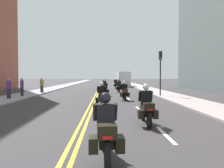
{
  "coord_description": "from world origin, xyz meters",
  "views": [
    {
      "loc": [
        0.88,
        0.27,
        1.96
      ],
      "look_at": [
        1.72,
        27.35,
        1.06
      ],
      "focal_mm": 37.41,
      "sensor_mm": 36.0,
      "label": 1
    }
  ],
  "objects_px": {
    "pedestrian_0": "(42,85)",
    "motorcycle_3": "(124,92)",
    "motorcycle_1": "(146,108)",
    "motorcycle_5": "(119,87)",
    "motorcycle_4": "(105,90)",
    "parked_truck": "(123,80)",
    "motorcycle_0": "(106,133)",
    "motorcycle_7": "(116,84)",
    "motorcycle_2": "(102,97)",
    "traffic_light_near": "(160,65)",
    "motorcycle_6": "(104,85)",
    "pedestrian_1": "(9,89)",
    "pedestrian_2": "(22,87)"
  },
  "relations": [
    {
      "from": "motorcycle_6",
      "to": "pedestrian_2",
      "type": "relative_size",
      "value": 1.22
    },
    {
      "from": "motorcycle_4",
      "to": "traffic_light_near",
      "type": "xyz_separation_m",
      "value": [
        5.33,
        -1.15,
        2.39
      ]
    },
    {
      "from": "motorcycle_5",
      "to": "motorcycle_4",
      "type": "bearing_deg",
      "value": -111.82
    },
    {
      "from": "motorcycle_1",
      "to": "motorcycle_3",
      "type": "distance_m",
      "value": 9.69
    },
    {
      "from": "motorcycle_4",
      "to": "parked_truck",
      "type": "bearing_deg",
      "value": 78.08
    },
    {
      "from": "motorcycle_4",
      "to": "motorcycle_7",
      "type": "bearing_deg",
      "value": 80.55
    },
    {
      "from": "motorcycle_7",
      "to": "parked_truck",
      "type": "distance_m",
      "value": 7.15
    },
    {
      "from": "motorcycle_4",
      "to": "traffic_light_near",
      "type": "height_order",
      "value": "traffic_light_near"
    },
    {
      "from": "motorcycle_5",
      "to": "motorcycle_2",
      "type": "bearing_deg",
      "value": -101.09
    },
    {
      "from": "motorcycle_3",
      "to": "pedestrian_2",
      "type": "bearing_deg",
      "value": 160.26
    },
    {
      "from": "parked_truck",
      "to": "motorcycle_7",
      "type": "bearing_deg",
      "value": -104.47
    },
    {
      "from": "motorcycle_5",
      "to": "traffic_light_near",
      "type": "distance_m",
      "value": 7.55
    },
    {
      "from": "pedestrian_0",
      "to": "motorcycle_3",
      "type": "bearing_deg",
      "value": -88.49
    },
    {
      "from": "motorcycle_6",
      "to": "motorcycle_1",
      "type": "bearing_deg",
      "value": -89.19
    },
    {
      "from": "motorcycle_0",
      "to": "motorcycle_1",
      "type": "xyz_separation_m",
      "value": [
        1.65,
        4.01,
        0.01
      ]
    },
    {
      "from": "motorcycle_1",
      "to": "motorcycle_2",
      "type": "height_order",
      "value": "motorcycle_1"
    },
    {
      "from": "motorcycle_7",
      "to": "pedestrian_2",
      "type": "height_order",
      "value": "pedestrian_2"
    },
    {
      "from": "pedestrian_1",
      "to": "traffic_light_near",
      "type": "bearing_deg",
      "value": -174.07
    },
    {
      "from": "traffic_light_near",
      "to": "parked_truck",
      "type": "relative_size",
      "value": 0.67
    },
    {
      "from": "motorcycle_3",
      "to": "motorcycle_6",
      "type": "distance_m",
      "value": 13.84
    },
    {
      "from": "traffic_light_near",
      "to": "parked_truck",
      "type": "xyz_separation_m",
      "value": [
        -1.8,
        22.13,
        -1.75
      ]
    },
    {
      "from": "motorcycle_2",
      "to": "traffic_light_near",
      "type": "distance_m",
      "value": 9.75
    },
    {
      "from": "motorcycle_0",
      "to": "motorcycle_7",
      "type": "height_order",
      "value": "motorcycle_7"
    },
    {
      "from": "motorcycle_1",
      "to": "motorcycle_5",
      "type": "xyz_separation_m",
      "value": [
        0.04,
        19.15,
        -0.0
      ]
    },
    {
      "from": "motorcycle_5",
      "to": "traffic_light_near",
      "type": "xyz_separation_m",
      "value": [
        3.63,
        -6.19,
        2.36
      ]
    },
    {
      "from": "motorcycle_4",
      "to": "pedestrian_2",
      "type": "relative_size",
      "value": 1.16
    },
    {
      "from": "motorcycle_6",
      "to": "motorcycle_7",
      "type": "distance_m",
      "value": 5.1
    },
    {
      "from": "motorcycle_1",
      "to": "motorcycle_6",
      "type": "bearing_deg",
      "value": 95.48
    },
    {
      "from": "motorcycle_2",
      "to": "traffic_light_near",
      "type": "relative_size",
      "value": 0.49
    },
    {
      "from": "motorcycle_0",
      "to": "parked_truck",
      "type": "height_order",
      "value": "parked_truck"
    },
    {
      "from": "motorcycle_3",
      "to": "motorcycle_5",
      "type": "xyz_separation_m",
      "value": [
        0.11,
        9.46,
        0.01
      ]
    },
    {
      "from": "motorcycle_1",
      "to": "pedestrian_2",
      "type": "xyz_separation_m",
      "value": [
        -9.46,
        12.8,
        0.27
      ]
    },
    {
      "from": "motorcycle_3",
      "to": "parked_truck",
      "type": "height_order",
      "value": "parked_truck"
    },
    {
      "from": "traffic_light_near",
      "to": "pedestrian_0",
      "type": "relative_size",
      "value": 2.41
    },
    {
      "from": "motorcycle_1",
      "to": "traffic_light_near",
      "type": "relative_size",
      "value": 0.52
    },
    {
      "from": "motorcycle_4",
      "to": "motorcycle_3",
      "type": "bearing_deg",
      "value": -72.66
    },
    {
      "from": "motorcycle_2",
      "to": "pedestrian_2",
      "type": "distance_m",
      "value": 10.66
    },
    {
      "from": "motorcycle_0",
      "to": "motorcycle_1",
      "type": "bearing_deg",
      "value": 64.9
    },
    {
      "from": "traffic_light_near",
      "to": "motorcycle_6",
      "type": "bearing_deg",
      "value": 117.3
    },
    {
      "from": "motorcycle_0",
      "to": "motorcycle_6",
      "type": "bearing_deg",
      "value": 87.47
    },
    {
      "from": "motorcycle_1",
      "to": "motorcycle_5",
      "type": "distance_m",
      "value": 19.15
    },
    {
      "from": "pedestrian_0",
      "to": "parked_truck",
      "type": "height_order",
      "value": "parked_truck"
    },
    {
      "from": "motorcycle_3",
      "to": "motorcycle_5",
      "type": "distance_m",
      "value": 9.46
    },
    {
      "from": "motorcycle_3",
      "to": "motorcycle_4",
      "type": "distance_m",
      "value": 4.7
    },
    {
      "from": "motorcycle_2",
      "to": "motorcycle_3",
      "type": "height_order",
      "value": "motorcycle_2"
    },
    {
      "from": "pedestrian_2",
      "to": "motorcycle_4",
      "type": "bearing_deg",
      "value": -116.38
    },
    {
      "from": "motorcycle_2",
      "to": "motorcycle_6",
      "type": "relative_size",
      "value": 0.97
    },
    {
      "from": "motorcycle_5",
      "to": "pedestrian_0",
      "type": "bearing_deg",
      "value": -175.03
    },
    {
      "from": "motorcycle_7",
      "to": "parked_truck",
      "type": "height_order",
      "value": "parked_truck"
    },
    {
      "from": "motorcycle_5",
      "to": "motorcycle_6",
      "type": "bearing_deg",
      "value": 109.26
    }
  ]
}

